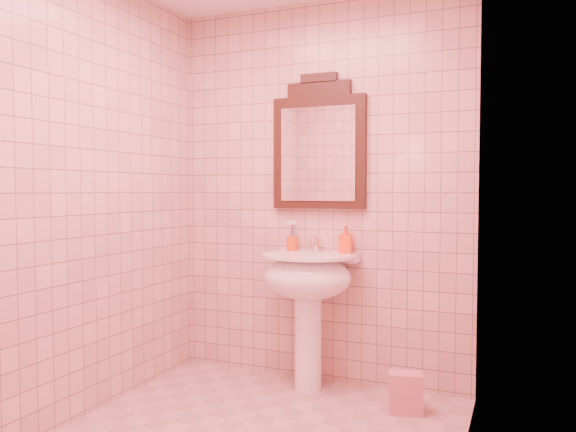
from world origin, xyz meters
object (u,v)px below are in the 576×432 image
at_px(soap_dispenser, 346,239).
at_px(towel, 406,393).
at_px(toothbrush_cup, 292,243).
at_px(mirror, 319,147).
at_px(pedestal_sink, 308,286).

xyz_separation_m(soap_dispenser, towel, (0.44, -0.28, -0.84)).
height_order(toothbrush_cup, soap_dispenser, same).
distance_m(mirror, toothbrush_cup, 0.66).
xyz_separation_m(pedestal_sink, mirror, (-0.00, 0.20, 0.89)).
distance_m(toothbrush_cup, towel, 1.17).
relative_size(pedestal_sink, towel, 3.76).
bearing_deg(soap_dispenser, pedestal_sink, -146.15).
bearing_deg(soap_dispenser, mirror, 163.00).
height_order(mirror, toothbrush_cup, mirror).
distance_m(soap_dispenser, towel, 0.99).
distance_m(pedestal_sink, soap_dispenser, 0.38).
relative_size(pedestal_sink, soap_dispenser, 4.89).
distance_m(toothbrush_cup, soap_dispenser, 0.37).
distance_m(mirror, soap_dispenser, 0.63).
height_order(soap_dispenser, towel, soap_dispenser).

